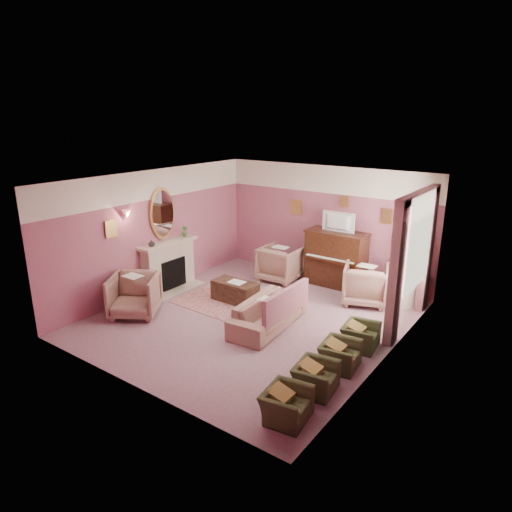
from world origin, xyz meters
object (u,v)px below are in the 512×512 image
Objects in this scene: floral_armchair_right at (366,282)px; olive_chair_c at (340,351)px; olive_chair_b at (316,373)px; olive_chair_a at (287,400)px; sofa at (269,308)px; piano at (336,259)px; olive_chair_d at (361,332)px; side_table at (404,289)px; floral_armchair_left at (280,262)px; floral_armchair_front at (134,293)px; coffee_table at (235,291)px; television at (337,221)px.

olive_chair_c is (0.73, -2.74, -0.19)m from floral_armchair_right.
olive_chair_a is at bearing -90.00° from olive_chair_b.
olive_chair_b is (1.79, -1.38, -0.10)m from sofa.
piano is 0.72× the size of sofa.
sofa reaches higher than olive_chair_d.
piano is at bearing 109.32° from olive_chair_a.
olive_chair_b and olive_chair_d have the same top height.
sofa is at bearing -124.37° from side_table.
olive_chair_a is 1.00× the size of olive_chair_b.
piano is 2.80m from sofa.
floral_armchair_right is 0.83m from side_table.
olive_chair_c is at bearing -62.42° from piano.
floral_armchair_left is at bearing 136.39° from olive_chair_c.
olive_chair_c is at bearing -89.68° from side_table.
sofa is at bearing 25.01° from floral_armchair_front.
floral_armchair_front is at bearing -122.81° from piano.
floral_armchair_front is (-1.29, -3.48, 0.00)m from floral_armchair_left.
sofa is 1.88m from olive_chair_c.
olive_chair_c is 0.95× the size of side_table.
olive_chair_d is at bearing -55.32° from piano.
floral_armchair_right is 2.06m from olive_chair_d.
olive_chair_c and olive_chair_d have the same top height.
floral_armchair_left reaches higher than olive_chair_b.
olive_chair_a is at bearing -50.88° from sofa.
floral_armchair_right is at bearing 43.16° from floral_armchair_front.
floral_armchair_front is 1.44× the size of olive_chair_d.
floral_armchair_left reaches higher than olive_chair_d.
floral_armchair_left is 1.37× the size of side_table.
floral_armchair_right is 1.37× the size of side_table.
olive_chair_d is at bearing 90.00° from olive_chair_c.
floral_armchair_left is 1.44× the size of olive_chair_c.
piano is 1.46× the size of floral_armchair_left.
floral_armchair_front is 4.35m from olive_chair_c.
olive_chair_d is at bearing -6.30° from coffee_table.
olive_chair_a is at bearing -56.27° from floral_armchair_left.
piano reaches higher than floral_armchair_right.
floral_armchair_front is (-2.55, -3.91, -1.12)m from television.
floral_armchair_left is 1.44× the size of olive_chair_a.
olive_chair_b is at bearing -2.76° from floral_armchair_front.
floral_armchair_left is (0.09, 1.70, 0.25)m from coffee_table.
television is at bearing -90.00° from piano.
side_table is at bearing 5.46° from floral_armchair_left.
floral_armchair_front is at bearing -136.84° from floral_armchair_right.
floral_armchair_left reaches higher than side_table.
olive_chair_d is (1.75, -2.53, -0.36)m from piano.
sofa is at bearing -90.85° from television.
olive_chair_b is at bearing -90.00° from olive_chair_d.
olive_chair_b is (1.75, -4.17, -0.36)m from piano.
olive_chair_a is at bearing -89.79° from side_table.
olive_chair_d is at bearing -34.21° from floral_armchair_left.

